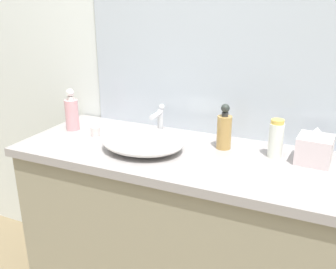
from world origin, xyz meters
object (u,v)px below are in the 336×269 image
(soap_dispenser, at_px, (72,113))
(sink_basin, at_px, (143,141))
(spray_can, at_px, (224,130))
(tissue_box, at_px, (315,148))
(candle_jar, at_px, (95,131))
(lotion_bottle, at_px, (276,139))

(soap_dispenser, bearing_deg, sink_basin, -12.48)
(soap_dispenser, relative_size, spray_can, 1.04)
(sink_basin, relative_size, tissue_box, 2.46)
(tissue_box, relative_size, candle_jar, 3.32)
(soap_dispenser, xyz_separation_m, candle_jar, (0.16, -0.03, -0.07))
(spray_can, bearing_deg, candle_jar, -170.85)
(spray_can, relative_size, tissue_box, 1.35)
(soap_dispenser, relative_size, tissue_box, 1.40)
(lotion_bottle, relative_size, tissue_box, 1.08)
(candle_jar, bearing_deg, spray_can, 9.15)
(sink_basin, relative_size, soap_dispenser, 1.75)
(sink_basin, bearing_deg, candle_jar, 167.09)
(soap_dispenser, distance_m, lotion_bottle, 1.02)
(spray_can, bearing_deg, soap_dispenser, -175.12)
(sink_basin, xyz_separation_m, lotion_bottle, (0.55, 0.17, 0.04))
(soap_dispenser, height_order, candle_jar, soap_dispenser)
(soap_dispenser, distance_m, spray_can, 0.79)
(lotion_bottle, xyz_separation_m, spray_can, (-0.23, 0.01, 0.01))
(lotion_bottle, height_order, spray_can, spray_can)
(spray_can, xyz_separation_m, candle_jar, (-0.63, -0.10, -0.06))
(spray_can, xyz_separation_m, tissue_box, (0.38, -0.00, -0.02))
(soap_dispenser, relative_size, candle_jar, 4.66)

